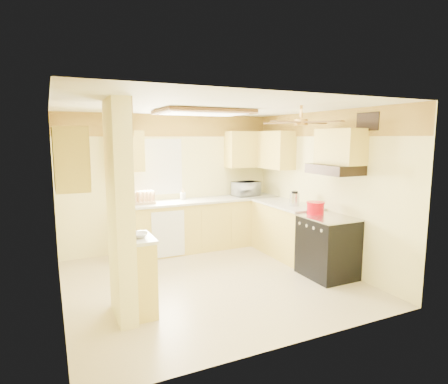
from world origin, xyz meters
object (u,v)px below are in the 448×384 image
stove (328,247)px  dutch_oven (315,208)px  bowl (139,235)px  kettle (295,199)px  microwave (246,189)px

stove → dutch_oven: bearing=97.3°
stove → bowl: (-2.82, -0.04, 0.50)m
stove → kettle: 1.05m
kettle → dutch_oven: bearing=-93.6°
kettle → bowl: bearing=-162.3°
bowl → kettle: 2.97m
stove → dutch_oven: size_ratio=3.27×
microwave → dutch_oven: microwave is taller
stove → microwave: 2.28m
stove → bowl: 2.87m
microwave → kettle: 1.33m
stove → microwave: microwave is taller
dutch_oven → microwave: bearing=95.3°
stove → kettle: size_ratio=3.69×
bowl → kettle: (2.83, 0.90, 0.09)m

